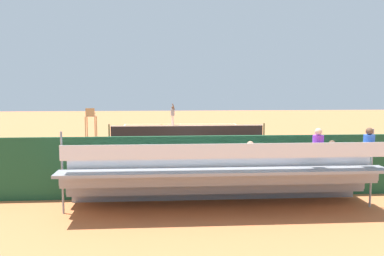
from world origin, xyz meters
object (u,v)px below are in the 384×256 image
Objects in this scene: umpire_chair at (91,121)px; tennis_player at (173,114)px; tennis_net at (188,132)px; tennis_racket at (163,124)px; equipment_bag at (242,186)px; tennis_ball_near at (179,128)px; courtside_bench at (295,173)px; bleacher_stand at (227,177)px.

umpire_chair reaches higher than tennis_player.
tennis_net is 17.67× the size of tennis_racket.
equipment_bag reaches higher than tennis_ball_near.
courtside_bench is 3.09× the size of tennis_racket.
tennis_racket is (-4.60, -10.97, -1.30)m from umpire_chair.
umpire_chair is 9.37m from tennis_ball_near.
courtside_bench is (-2.72, -2.08, -0.37)m from bleacher_stand.
tennis_net is 6.83m from tennis_ball_near.
umpire_chair is at bearing 3.05° from tennis_net.
equipment_bag is 24.19m from tennis_racket.
courtside_bench is at bearing 98.84° from tennis_player.
tennis_racket is (2.65, -24.04, -0.16)m from equipment_bag.
tennis_ball_near is at bearing -86.30° from equipment_bag.
tennis_net is 1.14× the size of bleacher_stand.
equipment_bag is (-7.25, 13.07, -1.13)m from umpire_chair.
bleacher_stand is 4.23× the size of umpire_chair.
courtside_bench is 20.34m from tennis_ball_near.
umpire_chair reaches higher than tennis_ball_near.
courtside_bench is 23.65m from tennis_player.
courtside_bench reaches higher than tennis_racket.
bleacher_stand reaches higher than tennis_net.
umpire_chair reaches higher than courtside_bench.
tennis_player reaches higher than tennis_racket.
tennis_player is (0.91, -25.45, 0.08)m from bleacher_stand.
tennis_player is at bearing 148.31° from tennis_racket.
equipment_bag is 23.57m from tennis_player.
courtside_bench reaches higher than equipment_bag.
tennis_ball_near is (0.46, -22.16, -0.90)m from bleacher_stand.
courtside_bench is 0.93× the size of tennis_player.
courtside_bench reaches higher than tennis_ball_near.
tennis_net is 15.36m from bleacher_stand.
tennis_player is (3.63, -23.36, 0.46)m from courtside_bench.
tennis_player is 29.18× the size of tennis_ball_near.
tennis_racket is at bearing -83.72° from equipment_bag.
bleacher_stand reaches higher than equipment_bag.
bleacher_stand is 16.34m from umpire_chair.
umpire_chair reaches higher than tennis_net.
tennis_net is 11.44× the size of equipment_bag.
bleacher_stand reaches higher than tennis_ball_near.
tennis_player is 1.45m from tennis_racket.
tennis_racket is at bearing -112.74° from umpire_chair.
tennis_net reaches higher than equipment_bag.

